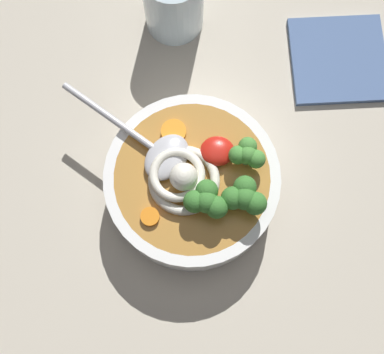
{
  "coord_description": "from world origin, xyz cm",
  "views": [
    {
      "loc": [
        -2.47,
        10.84,
        67.76
      ],
      "look_at": [
        -1.64,
        -3.84,
        10.31
      ],
      "focal_mm": 48.82,
      "sensor_mm": 36.0,
      "label": 1
    }
  ],
  "objects_px": {
    "noodle_pile": "(183,178)",
    "folded_napkin": "(338,59)",
    "soup_bowl": "(192,183)",
    "soup_spoon": "(157,150)"
  },
  "relations": [
    {
      "from": "noodle_pile",
      "to": "folded_napkin",
      "type": "relative_size",
      "value": 0.72
    },
    {
      "from": "noodle_pile",
      "to": "folded_napkin",
      "type": "xyz_separation_m",
      "value": [
        -0.2,
        -0.19,
        -0.07
      ]
    },
    {
      "from": "noodle_pile",
      "to": "soup_bowl",
      "type": "bearing_deg",
      "value": -156.07
    },
    {
      "from": "soup_bowl",
      "to": "soup_spoon",
      "type": "relative_size",
      "value": 1.25
    },
    {
      "from": "noodle_pile",
      "to": "soup_spoon",
      "type": "distance_m",
      "value": 0.04
    },
    {
      "from": "soup_spoon",
      "to": "folded_napkin",
      "type": "bearing_deg",
      "value": -111.76
    },
    {
      "from": "noodle_pile",
      "to": "folded_napkin",
      "type": "bearing_deg",
      "value": -135.44
    },
    {
      "from": "soup_bowl",
      "to": "folded_napkin",
      "type": "xyz_separation_m",
      "value": [
        -0.18,
        -0.19,
        -0.03
      ]
    },
    {
      "from": "soup_spoon",
      "to": "folded_napkin",
      "type": "xyz_separation_m",
      "value": [
        -0.23,
        -0.16,
        -0.07
      ]
    },
    {
      "from": "soup_spoon",
      "to": "folded_napkin",
      "type": "height_order",
      "value": "soup_spoon"
    }
  ]
}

